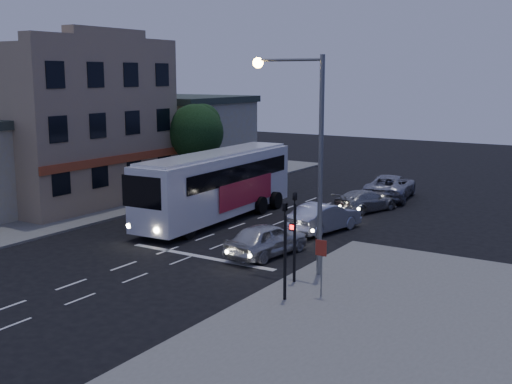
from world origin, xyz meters
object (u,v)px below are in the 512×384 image
Objects in this scene: car_suv at (266,239)px; car_sedan_b at (365,201)px; traffic_signal_side at (285,239)px; tour_bus at (217,184)px; traffic_signal_main at (294,226)px; streetlight at (307,139)px; regulatory_sign at (321,259)px; car_sedan_a at (324,217)px; street_tree at (195,130)px; car_sedan_c at (390,187)px.

car_suv is 1.00× the size of car_sedan_b.
tour_bus is at bearing 135.66° from traffic_signal_side.
traffic_signal_main and traffic_signal_side have the same top height.
car_sedan_b is 17.20m from traffic_signal_side.
car_sedan_b is 14.50m from streetlight.
car_sedan_b is at bearing 106.88° from regulatory_sign.
traffic_signal_main is (2.91, -8.63, 1.64)m from car_sedan_a.
streetlight is (2.82, -13.29, 5.07)m from car_sedan_b.
street_tree is at bearing -12.00° from car_sedan_a.
car_suv is at bearing 150.89° from streetlight.
street_tree reaches higher than car_sedan_a.
car_sedan_b is at bearing 43.92° from tour_bus.
traffic_signal_main reaches higher than regulatory_sign.
regulatory_sign is (4.77, -15.73, 0.93)m from car_sedan_b.
streetlight is (2.87, -1.60, 4.95)m from car_suv.
traffic_signal_side reaches higher than car_sedan_b.
car_sedan_a is (0.22, 5.61, -0.00)m from car_suv.
traffic_signal_main reaches higher than car_sedan_c.
streetlight is 20.19m from street_tree.
car_sedan_b is 1.12× the size of traffic_signal_side.
car_sedan_c is at bearing 99.50° from traffic_signal_main.
street_tree reaches higher than traffic_signal_main.
traffic_signal_side is at bearing -136.08° from regulatory_sign.
tour_bus is at bearing 63.75° from car_sedan_b.
tour_bus is 8.15m from car_suv.
traffic_signal_main is at bearing -42.03° from street_tree.
car_sedan_c is 14.09m from street_tree.
regulatory_sign is 0.24× the size of streetlight.
car_suv is 17.33m from street_tree.
regulatory_sign reaches higher than car_sedan_a.
car_sedan_c is 2.69× the size of regulatory_sign.
traffic_signal_side is 1.86× the size of regulatory_sign.
street_tree is at bearing 140.49° from streetlight.
tour_bus reaches higher than regulatory_sign.
car_sedan_b is (6.40, 6.75, -1.46)m from tour_bus.
street_tree reaches higher than tour_bus.
tour_bus is 6.73m from car_sedan_a.
street_tree is (-6.33, 6.28, 2.37)m from tour_bus.
traffic_signal_main is 0.46× the size of streetlight.
car_suv is 4.65m from traffic_signal_main.
traffic_signal_side is 1.61m from regulatory_sign.
traffic_signal_main is at bearing 109.49° from traffic_signal_side.
traffic_signal_main is 2.14m from regulatory_sign.
street_tree is at bearing 19.34° from car_sedan_b.
regulatory_sign is at bearing 94.45° from car_sedan_c.
car_sedan_c is at bearing 59.22° from tour_bus.
car_sedan_a is at bearing 108.74° from car_sedan_b.
streetlight is (-0.26, 1.42, 3.31)m from traffic_signal_main.
car_suv is 0.51× the size of streetlight.
car_sedan_a is 9.26m from traffic_signal_main.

